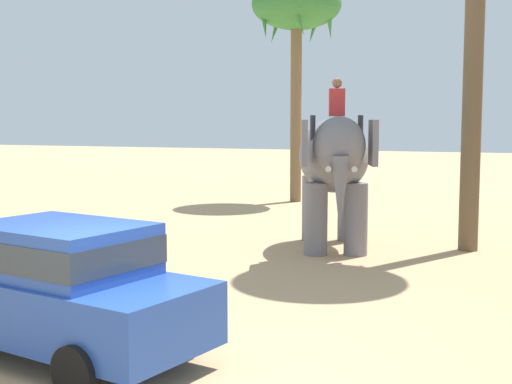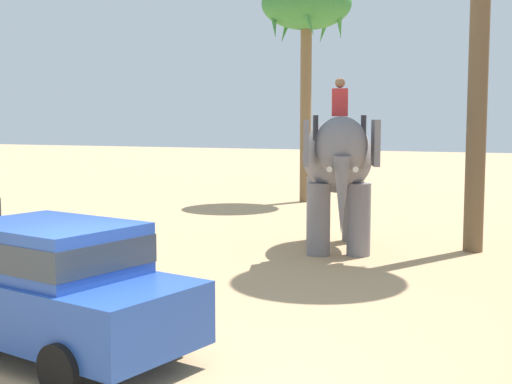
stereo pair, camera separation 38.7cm
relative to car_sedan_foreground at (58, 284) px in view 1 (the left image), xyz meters
The scene contains 3 objects.
car_sedan_foreground is the anchor object (origin of this frame).
elephant_with_mahout 8.59m from the car_sedan_foreground, 81.13° to the left, with size 2.62×4.01×3.88m.
palm_tree_left_of_road 18.30m from the car_sedan_foreground, 98.14° to the left, with size 3.20×3.20×7.96m.
Camera 1 is at (4.13, -6.38, 2.99)m, focal length 49.40 mm.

